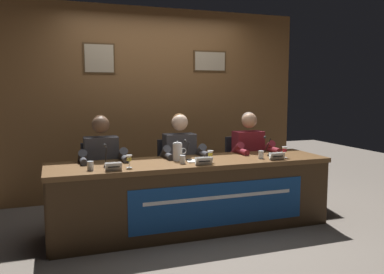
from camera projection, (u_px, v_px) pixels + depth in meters
ground_plane at (192, 228)px, 4.30m from camera, size 12.00×12.00×0.00m
wall_back_panelled at (156, 103)px, 5.55m from camera, size 4.19×0.14×2.60m
conference_table at (196, 185)px, 4.14m from camera, size 2.99×0.76×0.74m
chair_left at (101, 184)px, 4.48m from camera, size 0.44×0.44×0.89m
panelist_left at (102, 163)px, 4.26m from camera, size 0.51×0.48×1.22m
nameplate_left at (113, 167)px, 3.66m from camera, size 0.15×0.06×0.08m
juice_glass_left at (129, 159)px, 3.80m from camera, size 0.06×0.06×0.12m
water_cup_left at (90, 166)px, 3.69m from camera, size 0.06×0.06×0.08m
microphone_left at (106, 159)px, 3.86m from camera, size 0.06×0.17×0.22m
chair_center at (177, 178)px, 4.77m from camera, size 0.44×0.44×0.89m
panelist_center at (182, 158)px, 4.56m from camera, size 0.51×0.48×1.22m
nameplate_center at (204, 161)px, 3.95m from camera, size 0.18×0.06×0.08m
juice_glass_center at (210, 154)px, 4.08m from camera, size 0.06×0.06×0.12m
water_cup_center at (183, 160)px, 4.02m from camera, size 0.06×0.06×0.08m
microphone_center at (188, 154)px, 4.19m from camera, size 0.06×0.17×0.22m
chair_right at (243, 173)px, 5.07m from camera, size 0.44×0.44×0.89m
panelist_right at (251, 154)px, 4.85m from camera, size 0.51×0.48×1.22m
nameplate_right at (277, 156)px, 4.24m from camera, size 0.17×0.06×0.08m
juice_glass_right at (285, 150)px, 4.36m from camera, size 0.06×0.06×0.12m
water_cup_right at (261, 155)px, 4.33m from camera, size 0.06×0.06×0.08m
microphone_right at (268, 149)px, 4.52m from camera, size 0.06×0.17×0.22m
water_pitcher_central at (178, 152)px, 4.19m from camera, size 0.15×0.10×0.21m
document_stack_center at (197, 161)px, 4.13m from camera, size 0.23×0.18×0.01m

